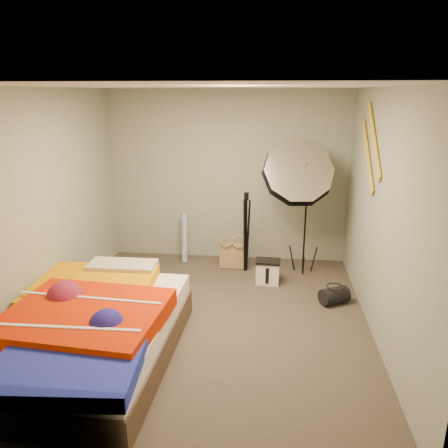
# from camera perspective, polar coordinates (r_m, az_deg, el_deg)

# --- Properties ---
(floor) EXTENTS (4.00, 4.00, 0.00)m
(floor) POSITION_cam_1_polar(r_m,az_deg,el_deg) (5.00, -1.94, -12.46)
(floor) COLOR #4B4237
(floor) RESTS_ON ground
(ceiling) EXTENTS (4.00, 4.00, 0.00)m
(ceiling) POSITION_cam_1_polar(r_m,az_deg,el_deg) (4.36, -2.28, 17.54)
(ceiling) COLOR silver
(ceiling) RESTS_ON wall_back
(wall_back) EXTENTS (3.50, 0.00, 3.50)m
(wall_back) POSITION_cam_1_polar(r_m,az_deg,el_deg) (6.46, 0.49, 6.16)
(wall_back) COLOR gray
(wall_back) RESTS_ON floor
(wall_front) EXTENTS (3.50, 0.00, 3.50)m
(wall_front) POSITION_cam_1_polar(r_m,az_deg,el_deg) (2.68, -8.40, -9.83)
(wall_front) COLOR gray
(wall_front) RESTS_ON floor
(wall_left) EXTENTS (0.00, 4.00, 4.00)m
(wall_left) POSITION_cam_1_polar(r_m,az_deg,el_deg) (5.07, -22.06, 1.96)
(wall_left) COLOR gray
(wall_left) RESTS_ON floor
(wall_right) EXTENTS (0.00, 4.00, 4.00)m
(wall_right) POSITION_cam_1_polar(r_m,az_deg,el_deg) (4.61, 19.97, 0.77)
(wall_right) COLOR gray
(wall_right) RESTS_ON floor
(tote_bag) EXTENTS (0.38, 0.17, 0.39)m
(tote_bag) POSITION_cam_1_polar(r_m,az_deg,el_deg) (6.33, 1.14, -4.08)
(tote_bag) COLOR #A38157
(tote_bag) RESTS_ON floor
(wrapping_roll) EXTENTS (0.10, 0.22, 0.74)m
(wrapping_roll) POSITION_cam_1_polar(r_m,az_deg,el_deg) (6.53, -5.17, -1.79)
(wrapping_roll) COLOR #537EB8
(wrapping_roll) RESTS_ON floor
(camera_case) EXTENTS (0.31, 0.23, 0.30)m
(camera_case) POSITION_cam_1_polar(r_m,az_deg,el_deg) (5.86, 5.73, -6.32)
(camera_case) COLOR white
(camera_case) RESTS_ON floor
(duffel_bag) EXTENTS (0.39, 0.34, 0.21)m
(duffel_bag) POSITION_cam_1_polar(r_m,az_deg,el_deg) (5.47, 14.20, -9.06)
(duffel_bag) COLOR black
(duffel_bag) RESTS_ON floor
(wall_stripe_upper) EXTENTS (0.02, 0.91, 0.78)m
(wall_stripe_upper) POSITION_cam_1_polar(r_m,az_deg,el_deg) (5.05, 19.01, 10.32)
(wall_stripe_upper) COLOR gold
(wall_stripe_upper) RESTS_ON wall_right
(wall_stripe_lower) EXTENTS (0.02, 0.91, 0.78)m
(wall_stripe_lower) POSITION_cam_1_polar(r_m,az_deg,el_deg) (5.32, 18.25, 8.49)
(wall_stripe_lower) COLOR gold
(wall_stripe_lower) RESTS_ON wall_right
(bed) EXTENTS (1.55, 2.36, 0.63)m
(bed) POSITION_cam_1_polar(r_m,az_deg,el_deg) (4.37, -17.13, -13.15)
(bed) COLOR #4F3A2C
(bed) RESTS_ON floor
(photo_umbrella) EXTENTS (1.12, 0.78, 1.98)m
(photo_umbrella) POSITION_cam_1_polar(r_m,az_deg,el_deg) (5.81, 9.56, 6.43)
(photo_umbrella) COLOR black
(photo_umbrella) RESTS_ON floor
(camera_tripod) EXTENTS (0.07, 0.07, 1.14)m
(camera_tripod) POSITION_cam_1_polar(r_m,az_deg,el_deg) (6.07, 2.88, -0.36)
(camera_tripod) COLOR black
(camera_tripod) RESTS_ON floor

